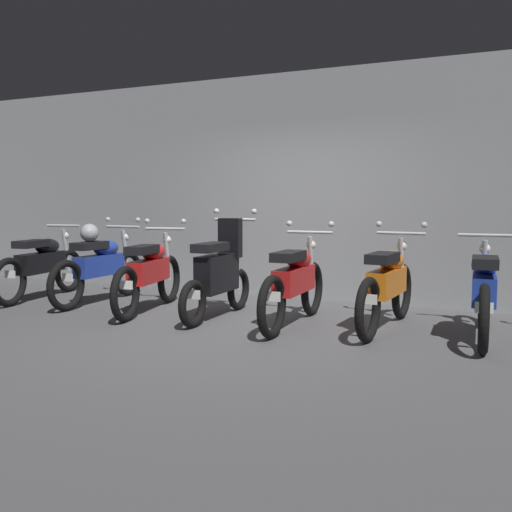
{
  "coord_description": "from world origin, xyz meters",
  "views": [
    {
      "loc": [
        2.77,
        -5.51,
        1.39
      ],
      "look_at": [
        -0.03,
        0.5,
        0.75
      ],
      "focal_mm": 40.44,
      "sensor_mm": 36.0,
      "label": 1
    }
  ],
  "objects_px": {
    "motorbike_slot_3": "(219,273)",
    "motorbike_slot_5": "(388,284)",
    "motorbike_slot_6": "(484,290)",
    "motorbike_slot_4": "(295,282)",
    "motorbike_slot_2": "(150,272)",
    "motorbike_slot_0": "(42,264)",
    "motorbike_slot_1": "(100,264)"
  },
  "relations": [
    {
      "from": "motorbike_slot_0",
      "to": "motorbike_slot_4",
      "type": "height_order",
      "value": "motorbike_slot_4"
    },
    {
      "from": "motorbike_slot_6",
      "to": "motorbike_slot_0",
      "type": "bearing_deg",
      "value": -178.96
    },
    {
      "from": "motorbike_slot_1",
      "to": "motorbike_slot_2",
      "type": "distance_m",
      "value": 0.99
    },
    {
      "from": "motorbike_slot_2",
      "to": "motorbike_slot_3",
      "type": "height_order",
      "value": "motorbike_slot_3"
    },
    {
      "from": "motorbike_slot_3",
      "to": "motorbike_slot_5",
      "type": "bearing_deg",
      "value": 6.67
    },
    {
      "from": "motorbike_slot_1",
      "to": "motorbike_slot_3",
      "type": "distance_m",
      "value": 1.95
    },
    {
      "from": "motorbike_slot_1",
      "to": "motorbike_slot_6",
      "type": "height_order",
      "value": "motorbike_slot_1"
    },
    {
      "from": "motorbike_slot_1",
      "to": "motorbike_slot_2",
      "type": "height_order",
      "value": "same"
    },
    {
      "from": "motorbike_slot_2",
      "to": "motorbike_slot_6",
      "type": "relative_size",
      "value": 0.99
    },
    {
      "from": "motorbike_slot_0",
      "to": "motorbike_slot_4",
      "type": "bearing_deg",
      "value": -2.05
    },
    {
      "from": "motorbike_slot_0",
      "to": "motorbike_slot_5",
      "type": "bearing_deg",
      "value": 1.28
    },
    {
      "from": "motorbike_slot_3",
      "to": "motorbike_slot_5",
      "type": "xyz_separation_m",
      "value": [
        1.95,
        0.23,
        -0.04
      ]
    },
    {
      "from": "motorbike_slot_1",
      "to": "motorbike_slot_4",
      "type": "relative_size",
      "value": 1.0
    },
    {
      "from": "motorbike_slot_4",
      "to": "motorbike_slot_5",
      "type": "distance_m",
      "value": 1.01
    },
    {
      "from": "motorbike_slot_2",
      "to": "motorbike_slot_0",
      "type": "bearing_deg",
      "value": 175.99
    },
    {
      "from": "motorbike_slot_3",
      "to": "motorbike_slot_4",
      "type": "height_order",
      "value": "motorbike_slot_3"
    },
    {
      "from": "motorbike_slot_1",
      "to": "motorbike_slot_2",
      "type": "relative_size",
      "value": 1.01
    },
    {
      "from": "motorbike_slot_3",
      "to": "motorbike_slot_5",
      "type": "relative_size",
      "value": 0.86
    },
    {
      "from": "motorbike_slot_3",
      "to": "motorbike_slot_6",
      "type": "xyz_separation_m",
      "value": [
        2.92,
        0.22,
        -0.04
      ]
    },
    {
      "from": "motorbike_slot_3",
      "to": "motorbike_slot_4",
      "type": "bearing_deg",
      "value": -1.2
    },
    {
      "from": "motorbike_slot_4",
      "to": "motorbike_slot_5",
      "type": "xyz_separation_m",
      "value": [
        0.97,
        0.25,
        0.0
      ]
    },
    {
      "from": "motorbike_slot_4",
      "to": "motorbike_slot_6",
      "type": "distance_m",
      "value": 1.96
    },
    {
      "from": "motorbike_slot_5",
      "to": "motorbike_slot_0",
      "type": "bearing_deg",
      "value": -178.72
    },
    {
      "from": "motorbike_slot_2",
      "to": "motorbike_slot_1",
      "type": "bearing_deg",
      "value": 167.78
    },
    {
      "from": "motorbike_slot_4",
      "to": "motorbike_slot_6",
      "type": "xyz_separation_m",
      "value": [
        1.94,
        0.25,
        -0.0
      ]
    },
    {
      "from": "motorbike_slot_0",
      "to": "motorbike_slot_3",
      "type": "xyz_separation_m",
      "value": [
        2.92,
        -0.12,
        0.04
      ]
    },
    {
      "from": "motorbike_slot_6",
      "to": "motorbike_slot_4",
      "type": "bearing_deg",
      "value": -172.81
    },
    {
      "from": "motorbike_slot_5",
      "to": "motorbike_slot_6",
      "type": "height_order",
      "value": "motorbike_slot_5"
    },
    {
      "from": "motorbike_slot_4",
      "to": "motorbike_slot_5",
      "type": "bearing_deg",
      "value": 14.28
    },
    {
      "from": "motorbike_slot_2",
      "to": "motorbike_slot_5",
      "type": "height_order",
      "value": "same"
    },
    {
      "from": "motorbike_slot_2",
      "to": "motorbike_slot_3",
      "type": "relative_size",
      "value": 1.15
    },
    {
      "from": "motorbike_slot_5",
      "to": "motorbike_slot_4",
      "type": "bearing_deg",
      "value": -165.72
    }
  ]
}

